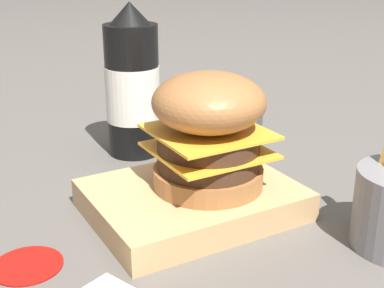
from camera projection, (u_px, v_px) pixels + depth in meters
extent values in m
plane|color=#5B5651|center=(215.00, 224.00, 0.57)|extent=(6.00, 6.00, 0.00)
cube|color=tan|center=(192.00, 200.00, 0.59)|extent=(0.22, 0.17, 0.03)
cylinder|color=#9E6638|center=(208.00, 176.00, 0.58)|extent=(0.12, 0.12, 0.02)
cylinder|color=#422819|center=(208.00, 160.00, 0.58)|extent=(0.11, 0.11, 0.02)
cube|color=gold|center=(208.00, 150.00, 0.57)|extent=(0.11, 0.11, 0.00)
cylinder|color=#422819|center=(208.00, 141.00, 0.57)|extent=(0.11, 0.11, 0.02)
cube|color=gold|center=(209.00, 132.00, 0.56)|extent=(0.11, 0.11, 0.00)
ellipsoid|color=#9E6638|center=(209.00, 102.00, 0.55)|extent=(0.12, 0.12, 0.06)
cylinder|color=black|center=(133.00, 91.00, 0.74)|extent=(0.07, 0.07, 0.18)
cylinder|color=white|center=(133.00, 93.00, 0.74)|extent=(0.07, 0.07, 0.08)
cone|color=black|center=(130.00, 13.00, 0.70)|extent=(0.05, 0.05, 0.03)
cylinder|color=#384C66|center=(215.00, 123.00, 0.82)|extent=(0.15, 0.15, 0.05)
cylinder|color=beige|center=(215.00, 110.00, 0.81)|extent=(0.12, 0.12, 0.01)
cylinder|color=#9E140F|center=(27.00, 265.00, 0.49)|extent=(0.07, 0.07, 0.00)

